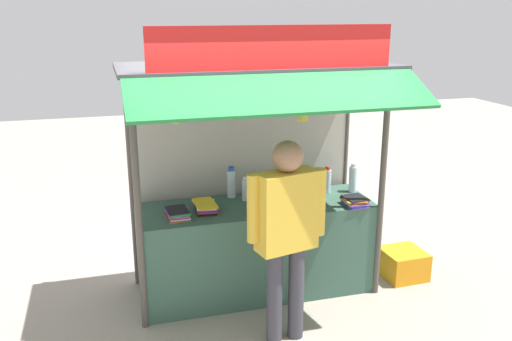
# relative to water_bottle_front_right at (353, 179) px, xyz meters

# --- Properties ---
(ground_plane) EXTENTS (20.00, 20.00, 0.00)m
(ground_plane) POSITION_rel_water_bottle_front_right_xyz_m (-1.08, -0.12, -1.06)
(ground_plane) COLOR #9E9384
(stall_counter) EXTENTS (2.29, 0.75, 0.91)m
(stall_counter) POSITION_rel_water_bottle_front_right_xyz_m (-1.08, -0.12, -0.60)
(stall_counter) COLOR #385B4C
(stall_counter) RESTS_ON ground
(stall_structure) EXTENTS (2.49, 1.58, 2.62)m
(stall_structure) POSITION_rel_water_bottle_front_right_xyz_m (-1.08, -0.02, 0.54)
(stall_structure) COLOR #4C4742
(stall_structure) RESTS_ON ground
(water_bottle_front_right) EXTENTS (0.09, 0.09, 0.30)m
(water_bottle_front_right) POSITION_rel_water_bottle_front_right_xyz_m (0.00, 0.00, 0.00)
(water_bottle_front_right) COLOR silver
(water_bottle_front_right) RESTS_ON stall_counter
(water_bottle_right) EXTENTS (0.07, 0.07, 0.24)m
(water_bottle_right) POSITION_rel_water_bottle_front_right_xyz_m (-1.14, 0.05, -0.03)
(water_bottle_right) COLOR silver
(water_bottle_right) RESTS_ON stall_counter
(water_bottle_back_left) EXTENTS (0.07, 0.07, 0.24)m
(water_bottle_back_left) POSITION_rel_water_bottle_front_right_xyz_m (-0.83, 0.19, -0.03)
(water_bottle_back_left) COLOR silver
(water_bottle_back_left) RESTS_ON stall_counter
(water_bottle_left) EXTENTS (0.08, 0.08, 0.28)m
(water_bottle_left) POSITION_rel_water_bottle_front_right_xyz_m (-0.27, 0.04, -0.01)
(water_bottle_left) COLOR silver
(water_bottle_left) RESTS_ON stall_counter
(water_bottle_far_right) EXTENTS (0.09, 0.09, 0.32)m
(water_bottle_far_right) POSITION_rel_water_bottle_front_right_xyz_m (-1.25, 0.18, 0.01)
(water_bottle_far_right) COLOR silver
(water_bottle_far_right) RESTS_ON stall_counter
(magazine_stack_back_right) EXTENTS (0.22, 0.33, 0.09)m
(magazine_stack_back_right) POSITION_rel_water_bottle_front_right_xyz_m (-1.58, -0.14, -0.10)
(magazine_stack_back_right) COLOR black
(magazine_stack_back_right) RESTS_ON stall_counter
(magazine_stack_mid_right) EXTENTS (0.24, 0.26, 0.08)m
(magazine_stack_mid_right) POSITION_rel_water_bottle_front_right_xyz_m (-0.16, -0.38, -0.10)
(magazine_stack_mid_right) COLOR purple
(magazine_stack_mid_right) RESTS_ON stall_counter
(magazine_stack_rear_center) EXTENTS (0.22, 0.28, 0.08)m
(magazine_stack_rear_center) POSITION_rel_water_bottle_front_right_xyz_m (-1.86, -0.24, -0.10)
(magazine_stack_rear_center) COLOR orange
(magazine_stack_rear_center) RESTS_ON stall_counter
(banana_bunch_leftmost) EXTENTS (0.10, 0.10, 0.26)m
(banana_bunch_leftmost) POSITION_rel_water_bottle_front_right_xyz_m (-0.30, -0.59, 0.90)
(banana_bunch_leftmost) COLOR #332D23
(banana_bunch_inner_right) EXTENTS (0.09, 0.09, 0.26)m
(banana_bunch_inner_right) POSITION_rel_water_bottle_front_right_xyz_m (-1.35, -0.59, 0.89)
(banana_bunch_inner_right) COLOR #332D23
(banana_bunch_rightmost) EXTENTS (0.12, 0.11, 0.33)m
(banana_bunch_rightmost) POSITION_rel_water_bottle_front_right_xyz_m (-0.80, -0.59, 0.84)
(banana_bunch_rightmost) COLOR #332D23
(banana_bunch_inner_left) EXTENTS (0.10, 0.10, 0.29)m
(banana_bunch_inner_left) POSITION_rel_water_bottle_front_right_xyz_m (-1.89, -0.59, 0.87)
(banana_bunch_inner_left) COLOR #332D23
(vendor_person) EXTENTS (0.67, 0.32, 1.76)m
(vendor_person) POSITION_rel_water_bottle_front_right_xyz_m (-1.07, -1.00, 0.00)
(vendor_person) COLOR #383842
(vendor_person) RESTS_ON ground
(plastic_crate) EXTENTS (0.44, 0.44, 0.30)m
(plastic_crate) POSITION_rel_water_bottle_front_right_xyz_m (0.50, -0.27, -0.91)
(plastic_crate) COLOR orange
(plastic_crate) RESTS_ON ground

